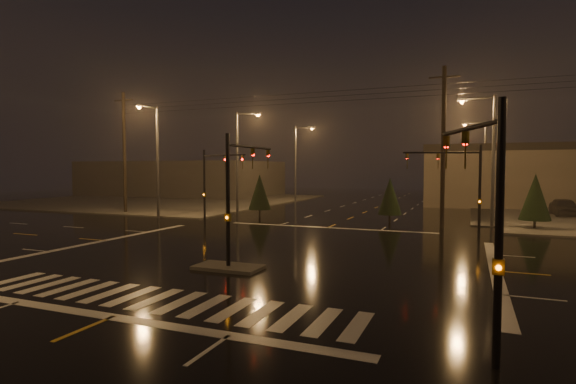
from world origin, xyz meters
name	(u,v)px	position (x,y,z in m)	size (l,w,h in m)	color
ground	(266,253)	(0.00, 0.00, 0.00)	(140.00, 140.00, 0.00)	black
sidewalk_nw	(162,200)	(-30.00, 30.00, 0.06)	(36.00, 36.00, 0.12)	#44423D
median_island	(228,267)	(0.00, -4.00, 0.07)	(3.00, 1.60, 0.15)	#44423D
crosswalk	(155,299)	(0.00, -9.00, 0.01)	(15.00, 2.60, 0.01)	beige
stop_bar_near	(112,317)	(0.00, -11.00, 0.01)	(16.00, 0.50, 0.01)	beige
stop_bar_far	(328,228)	(0.00, 11.00, 0.01)	(16.00, 0.50, 0.01)	beige
commercial_block	(182,178)	(-35.00, 42.00, 2.80)	(30.00, 18.00, 5.60)	#3B3734
signal_mast_median	(238,184)	(0.00, -3.07, 3.75)	(0.25, 4.59, 6.00)	black
signal_mast_ne	(463,179)	(9.50, 10.14, 3.79)	(4.84, 1.86, 6.00)	black
signal_mast_nw	(212,177)	(-9.50, 10.14, 3.79)	(4.84, 1.86, 6.00)	black
signal_mast_se	(485,200)	(10.23, -9.75, 3.71)	(1.55, 3.87, 6.00)	black
streetlight_1	(240,155)	(-11.18, 18.00, 5.80)	(2.77, 0.32, 10.00)	#38383A
streetlight_2	(298,158)	(-11.18, 34.00, 5.80)	(2.77, 0.32, 10.00)	#38383A
streetlight_3	(489,151)	(11.18, 16.00, 5.80)	(2.77, 0.32, 10.00)	#38383A
streetlight_4	(482,157)	(11.18, 36.00, 5.80)	(2.77, 0.32, 10.00)	#38383A
streetlight_5	(155,153)	(-16.00, 11.18, 5.80)	(0.32, 2.77, 10.00)	#38383A
utility_pole_0	(124,152)	(-22.00, 14.00, 6.13)	(2.20, 0.32, 12.00)	black
utility_pole_1	(443,146)	(8.00, 14.00, 6.13)	(2.20, 0.32, 12.00)	black
conifer_0	(535,197)	(14.33, 15.72, 2.40)	(2.18, 2.18, 4.10)	black
conifer_3	(260,192)	(-7.99, 15.84, 2.31)	(2.07, 2.07, 3.93)	black
conifer_4	(390,196)	(3.87, 15.62, 2.20)	(1.93, 1.93, 3.72)	black
car_parked	(564,207)	(18.07, 26.77, 0.86)	(2.03, 5.04, 1.72)	black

